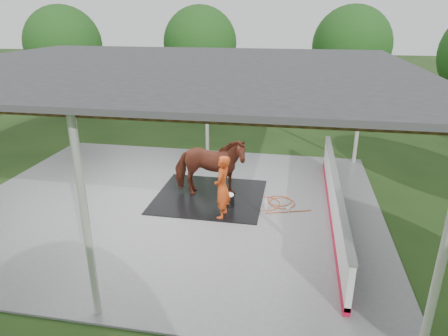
% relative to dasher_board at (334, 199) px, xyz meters
% --- Properties ---
extents(ground, '(100.00, 100.00, 0.00)m').
position_rel_dasher_board_xyz_m(ground, '(-4.60, 0.00, -0.59)').
color(ground, '#1E3814').
extents(concrete_slab, '(12.00, 10.00, 0.05)m').
position_rel_dasher_board_xyz_m(concrete_slab, '(-4.60, 0.00, -0.57)').
color(concrete_slab, slate).
rests_on(concrete_slab, ground).
extents(pavilion_structure, '(12.60, 10.60, 4.05)m').
position_rel_dasher_board_xyz_m(pavilion_structure, '(-4.60, -0.00, 3.37)').
color(pavilion_structure, beige).
rests_on(pavilion_structure, ground).
extents(dasher_board, '(0.16, 8.00, 1.15)m').
position_rel_dasher_board_xyz_m(dasher_board, '(0.00, 0.00, 0.00)').
color(dasher_board, '#B40F2C').
rests_on(dasher_board, concrete_slab).
extents(tree_belt, '(28.00, 28.00, 5.80)m').
position_rel_dasher_board_xyz_m(tree_belt, '(-4.30, 0.90, 3.20)').
color(tree_belt, '#382314').
rests_on(tree_belt, ground).
extents(rubber_mat, '(3.25, 3.04, 0.02)m').
position_rel_dasher_board_xyz_m(rubber_mat, '(-3.62, 0.65, -0.53)').
color(rubber_mat, black).
rests_on(rubber_mat, concrete_slab).
extents(horse, '(2.28, 1.11, 1.89)m').
position_rel_dasher_board_xyz_m(horse, '(-3.62, 0.65, 0.43)').
color(horse, maroon).
rests_on(horse, rubber_mat).
extents(handler, '(0.48, 0.69, 1.78)m').
position_rel_dasher_board_xyz_m(handler, '(-3.00, -0.55, 0.35)').
color(handler, '#C44214').
rests_on(handler, concrete_slab).
extents(wash_bucket, '(0.39, 0.39, 0.36)m').
position_rel_dasher_board_xyz_m(wash_bucket, '(-2.97, 0.15, -0.36)').
color(wash_bucket, black).
rests_on(wash_bucket, concrete_slab).
extents(soap_bottle_a, '(0.14, 0.14, 0.31)m').
position_rel_dasher_board_xyz_m(soap_bottle_a, '(-1.86, 0.17, -0.39)').
color(soap_bottle_a, silver).
rests_on(soap_bottle_a, concrete_slab).
extents(soap_bottle_b, '(0.11, 0.11, 0.19)m').
position_rel_dasher_board_xyz_m(soap_bottle_b, '(-1.21, 0.08, -0.45)').
color(soap_bottle_b, '#338CD8').
rests_on(soap_bottle_b, concrete_slab).
extents(hose_coil, '(1.88, 1.25, 0.02)m').
position_rel_dasher_board_xyz_m(hose_coil, '(-1.67, 0.55, -0.53)').
color(hose_coil, '#A03A0B').
rests_on(hose_coil, concrete_slab).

